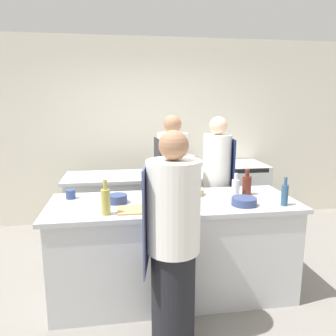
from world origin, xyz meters
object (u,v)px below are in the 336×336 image
at_px(oven_range, 234,194).
at_px(bowl_wooden_salad, 118,199).
at_px(chef_at_stove, 217,188).
at_px(stockpot, 187,164).
at_px(bottle_cooking_oil, 236,187).
at_px(bottle_water, 152,194).
at_px(chef_at_pass_far, 172,192).
at_px(bowl_mixing_large, 159,196).
at_px(bottle_wine, 285,194).
at_px(bowl_prep_small, 244,201).
at_px(bottle_vinegar, 247,185).
at_px(bowl_ceramic_blue, 193,192).
at_px(bottle_olive_oil, 162,199).
at_px(bottle_sauce, 106,201).
at_px(cup, 71,194).
at_px(chef_at_prep_near, 173,243).

relative_size(oven_range, bowl_wooden_salad, 5.28).
distance_m(chef_at_stove, stockpot, 0.71).
distance_m(bottle_cooking_oil, bottle_water, 0.85).
xyz_separation_m(bowl_wooden_salad, stockpot, (0.92, 1.29, 0.07)).
relative_size(chef_at_pass_far, bowl_mixing_large, 7.45).
height_order(bottle_wine, bottle_water, bottle_wine).
distance_m(chef_at_pass_far, bowl_prep_small, 0.95).
distance_m(bottle_vinegar, bowl_ceramic_blue, 0.55).
bearing_deg(chef_at_pass_far, bowl_prep_small, -150.00).
height_order(chef_at_stove, bottle_olive_oil, chef_at_stove).
xyz_separation_m(bowl_mixing_large, bowl_wooden_salad, (-0.40, -0.06, 0.01)).
height_order(bottle_vinegar, bowl_prep_small, bottle_vinegar).
distance_m(bottle_olive_oil, bottle_water, 0.15).
bearing_deg(bowl_mixing_large, bowl_prep_small, -22.35).
bearing_deg(bowl_ceramic_blue, oven_range, 56.63).
distance_m(chef_at_pass_far, bottle_water, 0.71).
xyz_separation_m(bottle_vinegar, bottle_wine, (0.20, -0.39, 0.00)).
relative_size(bottle_sauce, bowl_prep_small, 1.31).
bearing_deg(oven_range, cup, -146.23).
relative_size(bottle_wine, bottle_cooking_oil, 1.12).
height_order(chef_at_pass_far, bottle_sauce, chef_at_pass_far).
distance_m(bowl_prep_small, cup, 1.65).
height_order(bottle_cooking_oil, bowl_wooden_salad, bottle_cooking_oil).
bearing_deg(bottle_wine, bottle_cooking_oil, 134.66).
distance_m(chef_at_prep_near, bottle_olive_oil, 0.51).
bearing_deg(bowl_ceramic_blue, bottle_wine, -32.26).
bearing_deg(bottle_wine, bowl_mixing_large, 161.43).
relative_size(bottle_wine, bowl_wooden_salad, 1.47).
distance_m(oven_range, cup, 2.70).
bearing_deg(oven_range, bottle_sauce, -132.87).
relative_size(chef_at_prep_near, bottle_wine, 6.33).
height_order(chef_at_prep_near, bowl_ceramic_blue, chef_at_prep_near).
xyz_separation_m(bottle_cooking_oil, bowl_ceramic_blue, (-0.40, 0.13, -0.06)).
height_order(bowl_prep_small, cup, cup).
relative_size(bottle_vinegar, bottle_wine, 1.00).
distance_m(bottle_sauce, bottle_water, 0.47).
height_order(chef_at_prep_near, bottle_sauce, chef_at_prep_near).
height_order(bottle_water, bowl_mixing_large, bottle_water).
xyz_separation_m(bottle_cooking_oil, bowl_wooden_salad, (-1.15, -0.04, -0.05)).
height_order(bottle_olive_oil, bottle_vinegar, bottle_vinegar).
height_order(oven_range, chef_at_pass_far, chef_at_pass_far).
xyz_separation_m(bottle_sauce, bowl_prep_small, (1.23, 0.07, -0.08)).
bearing_deg(bottle_sauce, cup, 124.31).
height_order(bottle_cooking_oil, stockpot, bottle_cooking_oil).
bearing_deg(bowl_prep_small, chef_at_stove, 88.85).
relative_size(bottle_olive_oil, bottle_sauce, 0.72).
xyz_separation_m(bowl_prep_small, bowl_ceramic_blue, (-0.38, 0.40, -0.00)).
xyz_separation_m(bottle_olive_oil, bottle_water, (-0.07, 0.13, 0.01)).
bearing_deg(bottle_wine, bottle_vinegar, 117.58).
bearing_deg(bottle_cooking_oil, bowl_ceramic_blue, 162.65).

